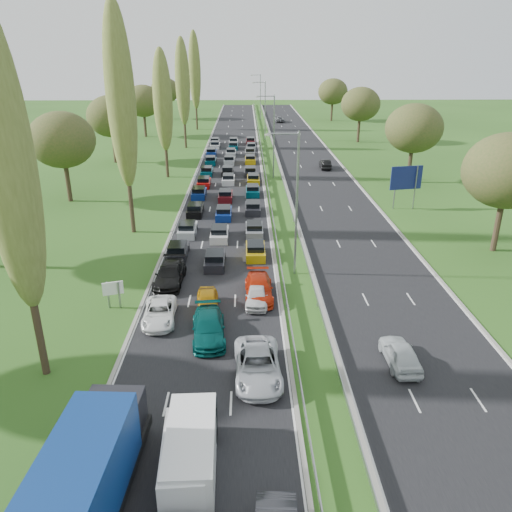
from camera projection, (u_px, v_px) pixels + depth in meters
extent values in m
plane|color=#274C18|center=(273.00, 175.00, 77.00)|extent=(260.00, 260.00, 0.00)
cube|color=black|center=(229.00, 172.00, 79.19)|extent=(10.50, 215.00, 0.04)
cube|color=black|center=(314.00, 171.00, 79.44)|extent=(10.50, 215.00, 0.04)
cube|color=gray|center=(265.00, 168.00, 79.08)|extent=(0.06, 215.00, 0.32)
cube|color=gray|center=(279.00, 168.00, 79.12)|extent=(0.06, 215.00, 0.32)
cylinder|color=gray|center=(297.00, 206.00, 40.50)|extent=(0.18, 0.18, 12.00)
cylinder|color=gray|center=(274.00, 138.00, 72.87)|extent=(0.18, 0.18, 12.00)
cylinder|color=gray|center=(265.00, 111.00, 105.25)|extent=(0.18, 0.18, 12.00)
cylinder|color=gray|center=(260.00, 97.00, 137.63)|extent=(0.18, 0.18, 12.00)
cylinder|color=#2D2116|center=(37.00, 320.00, 28.16)|extent=(0.44, 0.44, 7.20)
ellipsoid|color=#5F662C|center=(7.00, 165.00, 24.82)|extent=(2.80, 2.80, 16.00)
cylinder|color=#2D2116|center=(130.00, 195.00, 51.15)|extent=(0.44, 0.44, 7.92)
ellipsoid|color=#5F662C|center=(121.00, 97.00, 47.48)|extent=(2.80, 2.80, 17.60)
cylinder|color=#2D2116|center=(166.00, 156.00, 74.55)|extent=(0.44, 0.44, 6.48)
ellipsoid|color=#5F662C|center=(163.00, 100.00, 71.55)|extent=(2.80, 2.80, 14.40)
cylinder|color=#2D2116|center=(185.00, 129.00, 97.54)|extent=(0.44, 0.44, 7.20)
ellipsoid|color=#5F662C|center=(183.00, 82.00, 94.20)|extent=(2.80, 2.80, 16.00)
cylinder|color=#2D2116|center=(197.00, 113.00, 120.53)|extent=(0.44, 0.44, 7.92)
ellipsoid|color=#5F662C|center=(195.00, 70.00, 116.86)|extent=(2.80, 2.80, 17.60)
cylinder|color=#2D2116|center=(68.00, 182.00, 62.64)|extent=(0.56, 0.56, 4.84)
ellipsoid|color=#38471E|center=(62.00, 140.00, 60.64)|extent=(8.00, 8.00, 6.80)
cylinder|color=#2D2116|center=(114.00, 148.00, 84.84)|extent=(0.56, 0.56, 4.84)
ellipsoid|color=#38471E|center=(111.00, 116.00, 82.84)|extent=(8.00, 8.00, 6.80)
cylinder|color=#2D2116|center=(145.00, 126.00, 110.75)|extent=(0.56, 0.56, 4.84)
ellipsoid|color=#38471E|center=(143.00, 101.00, 108.74)|extent=(8.00, 8.00, 6.80)
cylinder|color=#2D2116|center=(166.00, 110.00, 140.35)|extent=(0.56, 0.56, 4.84)
ellipsoid|color=#38471E|center=(165.00, 90.00, 138.35)|extent=(8.00, 8.00, 6.80)
cylinder|color=#2D2116|center=(497.00, 226.00, 46.84)|extent=(0.56, 0.56, 4.84)
ellipsoid|color=#38471E|center=(508.00, 171.00, 44.83)|extent=(8.00, 8.00, 6.80)
cylinder|color=#2D2116|center=(410.00, 166.00, 71.81)|extent=(0.56, 0.56, 4.84)
ellipsoid|color=#38471E|center=(414.00, 128.00, 69.81)|extent=(8.00, 8.00, 6.80)
cylinder|color=#2D2116|center=(359.00, 130.00, 104.19)|extent=(0.56, 0.56, 4.84)
ellipsoid|color=#38471E|center=(361.00, 104.00, 102.19)|extent=(8.00, 8.00, 6.80)
cylinder|color=#2D2116|center=(332.00, 112.00, 136.57)|extent=(0.56, 0.56, 4.84)
ellipsoid|color=#38471E|center=(333.00, 92.00, 134.56)|extent=(8.00, 8.00, 6.80)
cube|color=black|center=(178.00, 253.00, 46.00)|extent=(1.75, 4.00, 0.80)
cube|color=#B2B7BC|center=(188.00, 231.00, 51.71)|extent=(1.75, 4.00, 0.80)
cube|color=black|center=(195.00, 211.00, 58.07)|extent=(1.75, 4.00, 0.80)
cube|color=navy|center=(199.00, 194.00, 65.05)|extent=(1.75, 4.00, 0.80)
cube|color=#A50C0A|center=(204.00, 183.00, 70.26)|extent=(1.75, 4.00, 0.80)
cube|color=#053F4C|center=(207.00, 172.00, 76.70)|extent=(1.75, 4.00, 0.80)
cube|color=#053F4C|center=(211.00, 161.00, 84.30)|extent=(1.75, 4.00, 0.80)
cube|color=navy|center=(212.00, 153.00, 91.15)|extent=(1.75, 4.00, 0.80)
cube|color=silver|center=(215.00, 146.00, 98.24)|extent=(1.75, 4.00, 0.80)
cube|color=slate|center=(215.00, 142.00, 102.20)|extent=(1.75, 4.00, 0.80)
cube|color=black|center=(215.00, 261.00, 44.12)|extent=(1.75, 4.00, 0.80)
cube|color=silver|center=(220.00, 235.00, 50.50)|extent=(1.75, 4.00, 0.80)
cube|color=navy|center=(224.00, 214.00, 56.97)|extent=(1.75, 4.00, 0.80)
cube|color=#590F14|center=(226.00, 197.00, 63.79)|extent=(1.75, 4.00, 0.80)
cube|color=silver|center=(228.00, 180.00, 71.94)|extent=(1.75, 4.00, 0.80)
cube|color=black|center=(228.00, 172.00, 76.97)|extent=(1.75, 4.00, 0.80)
cube|color=#B2B7BC|center=(229.00, 161.00, 84.52)|extent=(1.75, 4.00, 0.80)
cube|color=#B2B7BC|center=(231.00, 153.00, 90.99)|extent=(1.75, 4.00, 0.80)
cube|color=#053F4C|center=(233.00, 147.00, 97.47)|extent=(1.75, 4.00, 0.80)
cube|color=silver|center=(234.00, 142.00, 102.25)|extent=(1.75, 4.00, 0.80)
cube|color=#BF990C|center=(255.00, 252.00, 46.19)|extent=(1.75, 4.00, 0.80)
cube|color=slate|center=(254.00, 231.00, 51.64)|extent=(1.75, 4.00, 0.80)
cube|color=black|center=(253.00, 209.00, 58.84)|extent=(1.75, 4.00, 0.80)
cube|color=#053F4C|center=(253.00, 192.00, 66.10)|extent=(1.75, 4.00, 0.80)
cube|color=#BF990C|center=(253.00, 180.00, 72.06)|extent=(1.75, 4.00, 0.80)
cube|color=black|center=(250.00, 173.00, 76.54)|extent=(1.75, 4.00, 0.80)
cube|color=#BF990C|center=(250.00, 160.00, 85.15)|extent=(1.75, 4.00, 0.80)
cube|color=slate|center=(250.00, 153.00, 91.48)|extent=(1.75, 4.00, 0.80)
cube|color=slate|center=(251.00, 148.00, 96.54)|extent=(1.75, 4.00, 0.80)
cube|color=#590F14|center=(251.00, 142.00, 102.84)|extent=(1.75, 4.00, 0.80)
imported|color=white|center=(160.00, 312.00, 34.96)|extent=(2.47, 4.85, 1.31)
imported|color=black|center=(170.00, 275.00, 40.60)|extent=(2.36, 5.48, 1.57)
imported|color=#044441|center=(209.00, 327.00, 32.85)|extent=(2.57, 5.40, 1.52)
imported|color=#AB770B|center=(208.00, 302.00, 36.41)|extent=(1.94, 4.15, 1.37)
imported|color=#B9BCC3|center=(258.00, 365.00, 28.86)|extent=(2.84, 5.82, 1.59)
imported|color=#B8250B|center=(259.00, 288.00, 38.31)|extent=(2.17, 5.21, 1.51)
imported|color=silver|center=(257.00, 295.00, 37.40)|extent=(1.88, 4.19, 1.40)
imported|color=silver|center=(400.00, 354.00, 30.05)|extent=(1.83, 4.35, 1.47)
imported|color=black|center=(325.00, 164.00, 80.83)|extent=(1.62, 4.46, 1.46)
imported|color=slate|center=(279.00, 119.00, 134.74)|extent=(2.62, 5.33, 1.45)
cube|color=black|center=(95.00, 496.00, 20.46)|extent=(2.55, 9.57, 0.50)
cube|color=navy|center=(80.00, 484.00, 18.65)|extent=(2.66, 7.23, 2.84)
cube|color=black|center=(114.00, 419.00, 23.48)|extent=(2.60, 2.34, 2.20)
cylinder|color=black|center=(116.00, 437.00, 23.85)|extent=(2.23, 1.00, 1.00)
cube|color=white|center=(191.00, 451.00, 22.19)|extent=(2.14, 5.36, 2.14)
cube|color=black|center=(196.00, 417.00, 24.41)|extent=(2.09, 0.86, 1.71)
cylinder|color=black|center=(177.00, 437.00, 24.05)|extent=(0.27, 0.73, 0.73)
cylinder|color=black|center=(210.00, 495.00, 20.91)|extent=(0.27, 0.73, 0.73)
cube|color=white|center=(185.00, 460.00, 21.85)|extent=(1.91, 4.78, 1.91)
cube|color=black|center=(190.00, 428.00, 23.84)|extent=(1.86, 0.76, 1.53)
cylinder|color=black|center=(172.00, 447.00, 23.51)|extent=(0.24, 0.65, 0.65)
cylinder|color=black|center=(201.00, 500.00, 20.71)|extent=(0.24, 0.65, 0.65)
cylinder|color=gray|center=(108.00, 295.00, 36.64)|extent=(0.16, 0.16, 2.10)
cylinder|color=gray|center=(119.00, 295.00, 36.65)|extent=(0.16, 0.16, 2.10)
cube|color=white|center=(113.00, 288.00, 36.44)|extent=(1.46, 0.56, 1.00)
cylinder|color=gray|center=(395.00, 188.00, 59.44)|extent=(0.16, 0.16, 5.20)
cylinder|color=gray|center=(415.00, 188.00, 59.49)|extent=(0.16, 0.16, 5.20)
cube|color=navy|center=(406.00, 178.00, 59.01)|extent=(3.94, 0.88, 2.80)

